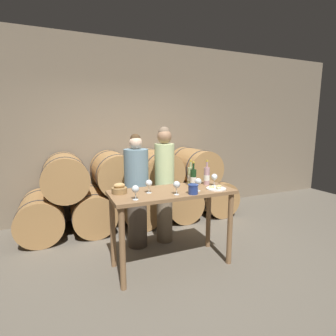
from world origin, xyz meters
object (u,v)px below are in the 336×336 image
(tasting_table, at_px, (172,203))
(wine_glass_far_right, at_px, (214,177))
(blue_crock, at_px, (193,189))
(wine_glass_far_left, at_px, (135,189))
(bread_basket, at_px, (119,189))
(cheese_plate, at_px, (216,188))
(wine_glass_center, at_px, (177,185))
(wine_bottle_white, at_px, (191,176))
(person_left, at_px, (137,191))
(wine_glass_right, at_px, (198,182))
(wine_bottle_red, at_px, (193,178))
(person_right, at_px, (164,182))
(wine_glass_left, at_px, (149,183))
(wine_bottle_rose, at_px, (207,176))

(tasting_table, relative_size, wine_glass_far_right, 9.41)
(blue_crock, height_order, wine_glass_far_left, wine_glass_far_left)
(bread_basket, distance_m, cheese_plate, 1.15)
(wine_glass_center, relative_size, wine_glass_far_right, 1.00)
(cheese_plate, bearing_deg, wine_bottle_white, 121.73)
(person_left, bearing_deg, wine_glass_right, -57.55)
(wine_bottle_red, height_order, wine_bottle_white, wine_bottle_white)
(tasting_table, xyz_separation_m, wine_glass_far_right, (0.59, 0.01, 0.27))
(tasting_table, distance_m, wine_bottle_red, 0.42)
(person_right, xyz_separation_m, wine_bottle_white, (0.15, -0.51, 0.18))
(wine_bottle_red, xyz_separation_m, wine_glass_left, (-0.60, -0.06, -0.00))
(cheese_plate, height_order, wine_glass_left, wine_glass_left)
(bread_basket, height_order, wine_glass_far_left, wine_glass_far_left)
(person_left, xyz_separation_m, wine_glass_left, (-0.05, -0.66, 0.25))
(cheese_plate, height_order, wine_glass_far_right, wine_glass_far_right)
(wine_bottle_white, bearing_deg, wine_bottle_rose, -16.88)
(wine_bottle_white, distance_m, blue_crock, 0.43)
(tasting_table, bearing_deg, wine_glass_far_right, 1.20)
(blue_crock, relative_size, wine_glass_center, 0.76)
(tasting_table, relative_size, wine_glass_right, 9.41)
(wine_glass_far_left, distance_m, wine_glass_center, 0.47)
(wine_bottle_red, distance_m, wine_bottle_white, 0.10)
(bread_basket, xyz_separation_m, wine_glass_far_left, (0.10, -0.32, 0.07))
(blue_crock, bearing_deg, person_right, 88.75)
(person_right, relative_size, wine_bottle_red, 5.24)
(cheese_plate, relative_size, wine_glass_far_left, 1.54)
(tasting_table, xyz_separation_m, wine_glass_center, (-0.03, -0.19, 0.27))
(cheese_plate, xyz_separation_m, wine_glass_far_right, (0.08, 0.16, 0.10))
(wine_bottle_red, bearing_deg, cheese_plate, -45.72)
(person_right, height_order, wine_bottle_red, person_right)
(tasting_table, distance_m, cheese_plate, 0.56)
(person_left, height_order, wine_glass_left, person_left)
(wine_bottle_red, height_order, wine_glass_far_right, wine_bottle_red)
(blue_crock, bearing_deg, wine_glass_far_left, 176.99)
(wine_bottle_rose, bearing_deg, cheese_plate, -92.98)
(person_right, relative_size, bread_basket, 9.67)
(wine_bottle_white, distance_m, wine_glass_center, 0.49)
(wine_bottle_red, relative_size, wine_glass_far_right, 2.08)
(person_right, relative_size, wine_glass_right, 10.90)
(bread_basket, relative_size, cheese_plate, 0.73)
(tasting_table, bearing_deg, wine_glass_center, -98.28)
(wine_bottle_red, distance_m, blue_crock, 0.33)
(cheese_plate, bearing_deg, wine_bottle_red, 134.28)
(wine_bottle_red, relative_size, wine_glass_right, 2.08)
(wine_bottle_rose, distance_m, wine_glass_far_left, 1.07)
(blue_crock, relative_size, wine_glass_far_left, 0.76)
(wine_bottle_white, relative_size, bread_basket, 1.88)
(bread_basket, bearing_deg, wine_glass_right, -16.78)
(tasting_table, xyz_separation_m, bread_basket, (-0.60, 0.12, 0.21))
(cheese_plate, bearing_deg, bread_basket, 166.32)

